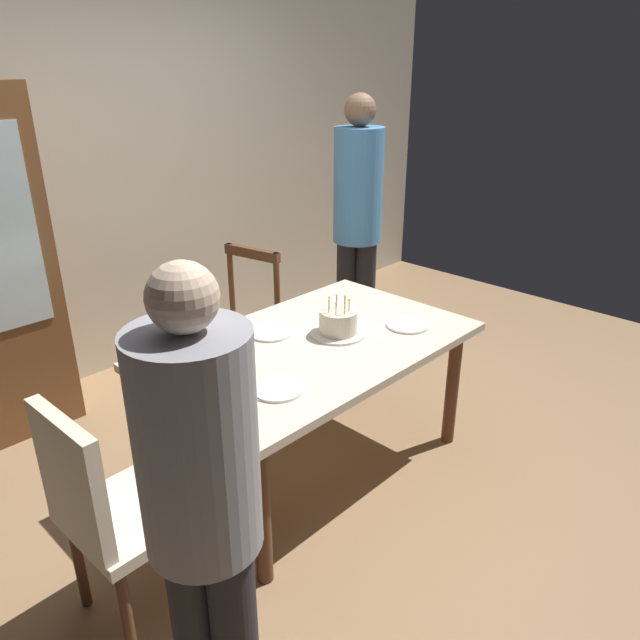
{
  "coord_description": "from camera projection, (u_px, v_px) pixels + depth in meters",
  "views": [
    {
      "loc": [
        -1.88,
        -1.84,
        1.98
      ],
      "look_at": [
        0.05,
        0.0,
        0.83
      ],
      "focal_mm": 33.63,
      "sensor_mm": 36.0,
      "label": 1
    }
  ],
  "objects": [
    {
      "name": "ground",
      "position": [
        314.0,
        464.0,
        3.2
      ],
      "size": [
        6.4,
        6.4,
        0.0
      ],
      "primitive_type": "plane",
      "color": "#93704C"
    },
    {
      "name": "back_wall",
      "position": [
        108.0,
        176.0,
        3.86
      ],
      "size": [
        6.4,
        0.1,
        2.6
      ],
      "primitive_type": "cube",
      "color": "beige",
      "rests_on": "ground"
    },
    {
      "name": "dining_table",
      "position": [
        313.0,
        357.0,
        2.95
      ],
      "size": [
        1.58,
        0.98,
        0.73
      ],
      "color": "beige",
      "rests_on": "ground"
    },
    {
      "name": "birthday_cake",
      "position": [
        338.0,
        323.0,
        2.97
      ],
      "size": [
        0.28,
        0.28,
        0.19
      ],
      "color": "silver",
      "rests_on": "dining_table"
    },
    {
      "name": "plate_near_celebrant",
      "position": [
        278.0,
        389.0,
        2.48
      ],
      "size": [
        0.22,
        0.22,
        0.01
      ],
      "primitive_type": "cylinder",
      "color": "white",
      "rests_on": "dining_table"
    },
    {
      "name": "plate_far_side",
      "position": [
        270.0,
        332.0,
        3.0
      ],
      "size": [
        0.22,
        0.22,
        0.01
      ],
      "primitive_type": "cylinder",
      "color": "white",
      "rests_on": "dining_table"
    },
    {
      "name": "plate_near_guest",
      "position": [
        408.0,
        325.0,
        3.08
      ],
      "size": [
        0.22,
        0.22,
        0.01
      ],
      "primitive_type": "cylinder",
      "color": "white",
      "rests_on": "dining_table"
    },
    {
      "name": "fork_near_celebrant",
      "position": [
        247.0,
        403.0,
        2.38
      ],
      "size": [
        0.18,
        0.05,
        0.01
      ],
      "primitive_type": "cube",
      "rotation": [
        0.0,
        0.0,
        -0.19
      ],
      "color": "silver",
      "rests_on": "dining_table"
    },
    {
      "name": "fork_far_side",
      "position": [
        246.0,
        343.0,
        2.89
      ],
      "size": [
        0.18,
        0.04,
        0.01
      ],
      "primitive_type": "cube",
      "rotation": [
        0.0,
        0.0,
        -0.15
      ],
      "color": "silver",
      "rests_on": "dining_table"
    },
    {
      "name": "chair_spindle_back",
      "position": [
        238.0,
        333.0,
        3.65
      ],
      "size": [
        0.52,
        0.52,
        0.95
      ],
      "color": "tan",
      "rests_on": "ground"
    },
    {
      "name": "chair_upholstered",
      "position": [
        110.0,
        506.0,
        2.12
      ],
      "size": [
        0.45,
        0.45,
        0.95
      ],
      "color": "beige",
      "rests_on": "ground"
    },
    {
      "name": "person_celebrant",
      "position": [
        202.0,
        502.0,
        1.61
      ],
      "size": [
        0.32,
        0.32,
        1.57
      ],
      "color": "#262328",
      "rests_on": "ground"
    },
    {
      "name": "person_guest",
      "position": [
        357.0,
        217.0,
        3.95
      ],
      "size": [
        0.32,
        0.32,
        1.81
      ],
      "color": "#262328",
      "rests_on": "ground"
    }
  ]
}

